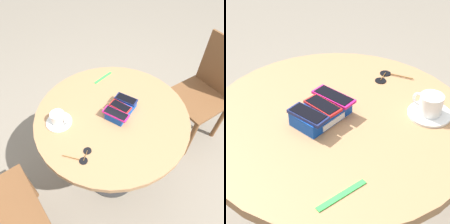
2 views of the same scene
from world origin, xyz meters
The scene contains 9 objects.
round_table centered at (0.00, 0.00, 0.60)m, with size 0.85×0.85×0.73m.
phone_box centered at (-0.04, 0.03, 0.76)m, with size 0.18×0.11×0.05m.
phone_navy centered at (-0.10, 0.03, 0.79)m, with size 0.06×0.13×0.01m.
phone_red centered at (-0.04, 0.03, 0.78)m, with size 0.06×0.12×0.01m.
phone_magenta centered at (0.02, 0.04, 0.79)m, with size 0.06×0.14×0.01m.
saucer centered at (0.21, -0.20, 0.74)m, with size 0.14×0.14×0.01m, color white.
coffee_cup centered at (0.21, -0.20, 0.78)m, with size 0.07×0.10×0.06m.
lanyard_strap centered at (-0.22, -0.22, 0.74)m, with size 0.15×0.02×0.00m, color green.
sunglasses centered at (0.29, 0.04, 0.74)m, with size 0.11×0.12×0.01m.
Camera 2 is at (-0.68, -0.64, 1.45)m, focal length 60.00 mm.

